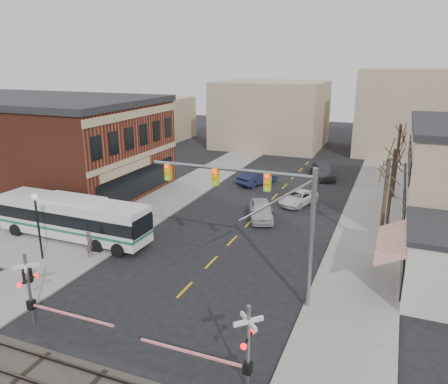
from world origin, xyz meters
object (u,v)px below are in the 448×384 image
at_px(rr_crossing_east, 238,347).
at_px(car_b, 257,177).
at_px(pedestrian_far, 87,222).
at_px(car_c, 298,198).
at_px(rr_crossing_west, 36,291).
at_px(pedestrian_near, 90,244).
at_px(street_lamp, 37,213).
at_px(trash_bin, 27,276).
at_px(car_d, 323,171).
at_px(car_a, 261,210).
at_px(traffic_signal_mast, 264,205).
at_px(transit_bus, 73,217).

distance_m(rr_crossing_east, car_b, 31.40).
bearing_deg(pedestrian_far, car_c, -6.16).
relative_size(rr_crossing_west, car_b, 1.13).
relative_size(rr_crossing_west, car_c, 1.21).
xyz_separation_m(pedestrian_near, pedestrian_far, (-3.02, 3.53, -0.06)).
xyz_separation_m(street_lamp, trash_bin, (1.61, -2.88, -2.89)).
bearing_deg(car_b, car_d, -114.10).
height_order(car_c, pedestrian_near, pedestrian_near).
bearing_deg(rr_crossing_west, car_c, 71.81).
relative_size(car_a, pedestrian_far, 2.91).
distance_m(rr_crossing_west, pedestrian_far, 12.62).
height_order(street_lamp, car_b, street_lamp).
bearing_deg(trash_bin, car_d, 68.73).
bearing_deg(car_d, car_b, -160.57).
bearing_deg(traffic_signal_mast, car_a, 107.52).
distance_m(car_c, car_d, 10.72).
bearing_deg(traffic_signal_mast, rr_crossing_west, -145.21).
relative_size(street_lamp, pedestrian_far, 2.83).
height_order(rr_crossing_west, pedestrian_near, rr_crossing_west).
bearing_deg(rr_crossing_east, transit_bus, 149.20).
xyz_separation_m(trash_bin, pedestrian_near, (1.16, 4.51, 0.48)).
height_order(transit_bus, pedestrian_near, transit_bus).
bearing_deg(pedestrian_far, trash_bin, -127.12).
xyz_separation_m(trash_bin, car_a, (9.93, 16.20, 0.29)).
bearing_deg(street_lamp, car_a, 49.11).
relative_size(transit_bus, pedestrian_near, 7.01).
height_order(transit_bus, car_d, transit_bus).
distance_m(rr_crossing_east, car_a, 20.41).
relative_size(trash_bin, car_c, 0.18).
height_order(rr_crossing_west, car_a, rr_crossing_west).
height_order(traffic_signal_mast, car_b, traffic_signal_mast).
bearing_deg(rr_crossing_east, rr_crossing_west, 177.96).
bearing_deg(car_d, car_a, -121.22).
bearing_deg(transit_bus, car_d, 60.41).
xyz_separation_m(car_c, car_d, (0.49, 10.71, 0.14)).
height_order(car_c, pedestrian_far, pedestrian_far).
bearing_deg(rr_crossing_west, rr_crossing_east, -2.04).
bearing_deg(car_a, pedestrian_near, -148.18).
xyz_separation_m(transit_bus, pedestrian_far, (0.11, 1.41, -0.86)).
distance_m(transit_bus, car_c, 20.37).
distance_m(traffic_signal_mast, pedestrian_near, 13.56).
bearing_deg(traffic_signal_mast, car_c, 95.99).
distance_m(transit_bus, rr_crossing_east, 19.83).
distance_m(traffic_signal_mast, car_a, 13.94).
relative_size(transit_bus, car_b, 2.51).
xyz_separation_m(traffic_signal_mast, pedestrian_near, (-12.69, 0.75, -4.71)).
bearing_deg(rr_crossing_west, pedestrian_near, 110.06).
height_order(car_d, pedestrian_far, pedestrian_far).
height_order(trash_bin, car_c, car_c).
relative_size(trash_bin, pedestrian_far, 0.50).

